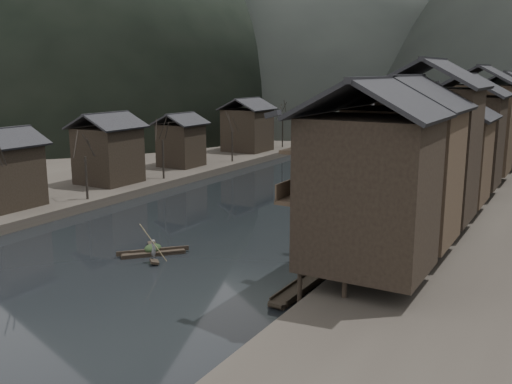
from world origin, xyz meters
The scene contains 12 objects.
water centered at (0.00, 0.00, 0.00)m, with size 300.00×300.00×0.00m, color black.
left_bank centered at (-35.00, 40.00, 0.60)m, with size 40.00×200.00×1.20m, color #2D2823.
stilt_houses centered at (17.28, 18.94, 8.67)m, with size 9.00×67.60×15.09m.
left_houses centered at (-20.50, 20.12, 5.66)m, with size 8.10×53.20×8.73m.
bare_trees centered at (-17.00, 17.50, 6.21)m, with size 3.51×60.86×7.02m.
moored_sampans centered at (12.23, 23.64, 0.20)m, with size 2.66×68.80×0.47m.
midriver_boats centered at (-0.89, 44.73, 0.20)m, with size 13.75×19.61×0.44m.
stone_bridge centered at (0.00, 72.00, 5.11)m, with size 40.00×6.00×9.00m.
hero_sampan centered at (-0.29, -6.30, 0.20)m, with size 4.24×4.55×0.44m.
cargo_heap centered at (-0.46, -6.12, 0.79)m, with size 1.17×1.53×0.70m, color black.
boatman centered at (0.96, -7.68, 1.22)m, with size 0.57×0.37×1.57m, color #58585A.
bamboo_pole centered at (1.16, -7.68, 3.84)m, with size 0.06×0.06×4.27m, color #8C7A51.
Camera 1 is at (27.61, -38.85, 13.91)m, focal length 40.00 mm.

